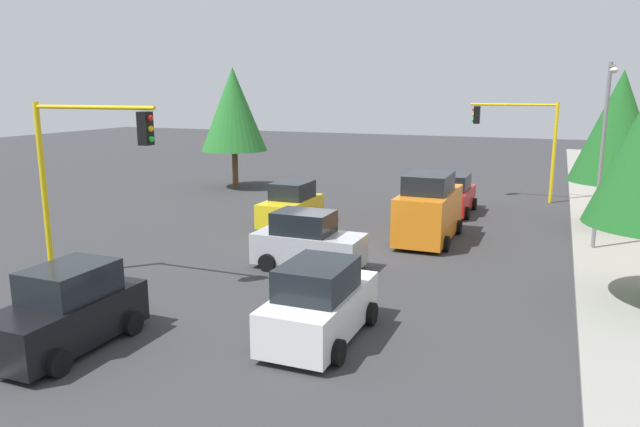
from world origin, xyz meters
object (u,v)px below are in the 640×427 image
at_px(tree_opposite_side, 233,109).
at_px(car_black, 68,311).
at_px(car_white, 320,304).
at_px(street_lamp_curbside, 604,137).
at_px(traffic_signal_far_left, 519,131).
at_px(car_yellow, 291,206).
at_px(traffic_signal_near_right, 85,157).
at_px(delivery_van_orange, 429,209).
at_px(car_silver, 308,243).
at_px(car_red, 454,195).
at_px(tree_roadside_mid, 619,127).

distance_m(tree_opposite_side, car_black, 23.83).
bearing_deg(car_white, street_lamp_curbside, 148.77).
distance_m(traffic_signal_far_left, car_white, 21.72).
bearing_deg(car_yellow, traffic_signal_near_right, -13.99).
xyz_separation_m(street_lamp_curbside, car_yellow, (-0.09, -12.48, -3.45)).
bearing_deg(traffic_signal_far_left, traffic_signal_near_right, -29.57).
relative_size(street_lamp_curbside, tree_opposite_side, 0.95).
relative_size(delivery_van_orange, car_black, 1.25).
relative_size(car_silver, car_red, 0.92).
xyz_separation_m(tree_opposite_side, car_white, (19.30, 13.59, -3.96)).
xyz_separation_m(traffic_signal_far_left, car_silver, (16.00, -5.67, -2.94)).
distance_m(car_silver, car_black, 8.45).
bearing_deg(car_silver, car_black, -18.79).
xyz_separation_m(car_white, car_red, (-16.46, 0.48, -0.00)).
bearing_deg(car_yellow, car_black, 2.27).
bearing_deg(tree_roadside_mid, car_yellow, -72.04).
bearing_deg(tree_roadside_mid, car_white, -25.86).
relative_size(delivery_van_orange, car_white, 1.20).
bearing_deg(car_white, car_red, 178.34).
distance_m(street_lamp_curbside, car_black, 18.43).
bearing_deg(car_white, tree_roadside_mid, 154.14).
bearing_deg(street_lamp_curbside, traffic_signal_near_right, -57.17).
height_order(tree_roadside_mid, car_red, tree_roadside_mid).
bearing_deg(car_silver, car_yellow, -150.19).
bearing_deg(car_red, delivery_van_orange, -0.37).
xyz_separation_m(street_lamp_curbside, tree_roadside_mid, (-4.39, 0.80, 0.15)).
bearing_deg(car_yellow, tree_roadside_mid, 107.96).
height_order(traffic_signal_far_left, tree_roadside_mid, tree_roadside_mid).
bearing_deg(car_red, car_white, -1.66).
height_order(tree_roadside_mid, car_black, tree_roadside_mid).
bearing_deg(car_silver, street_lamp_curbside, 121.33).
xyz_separation_m(car_white, car_yellow, (-10.99, -5.87, -0.00)).
bearing_deg(tree_roadside_mid, street_lamp_curbside, -10.33).
xyz_separation_m(car_black, car_red, (-19.16, 5.80, -0.00)).
distance_m(delivery_van_orange, car_yellow, 6.33).
bearing_deg(tree_opposite_side, car_white, 35.15).
distance_m(tree_opposite_side, car_yellow, 12.01).
distance_m(street_lamp_curbside, car_white, 13.21).
relative_size(car_black, car_red, 0.95).
height_order(street_lamp_curbside, car_silver, street_lamp_curbside).
bearing_deg(tree_roadside_mid, tree_opposite_side, -100.78).
relative_size(street_lamp_curbside, car_yellow, 1.86).
distance_m(traffic_signal_far_left, car_black, 25.59).
height_order(street_lamp_curbside, car_yellow, street_lamp_curbside).
height_order(traffic_signal_far_left, car_red, traffic_signal_far_left).
bearing_deg(car_red, tree_roadside_mid, 80.51).
relative_size(tree_opposite_side, tree_roadside_mid, 1.08).
bearing_deg(tree_opposite_side, tree_roadside_mid, 79.22).
xyz_separation_m(traffic_signal_near_right, delivery_van_orange, (-9.35, 8.72, -2.72)).
height_order(delivery_van_orange, car_red, delivery_van_orange).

